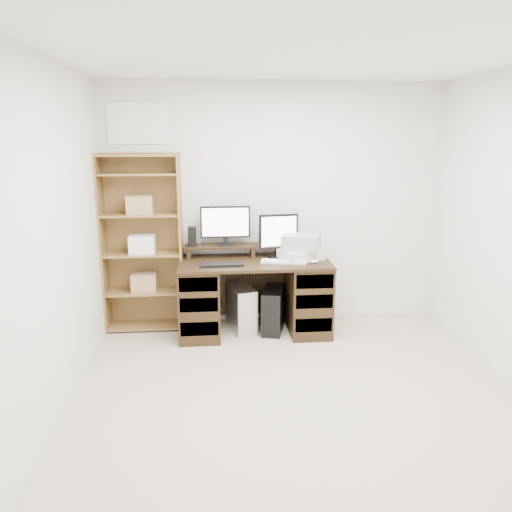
{
  "coord_description": "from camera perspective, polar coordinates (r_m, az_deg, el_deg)",
  "views": [
    {
      "loc": [
        -0.64,
        -3.15,
        1.97
      ],
      "look_at": [
        -0.23,
        1.43,
        0.85
      ],
      "focal_mm": 35.0,
      "sensor_mm": 36.0,
      "label": 1
    }
  ],
  "objects": [
    {
      "name": "monitor_wide",
      "position": [
        5.09,
        -3.53,
        3.73
      ],
      "size": [
        0.51,
        0.13,
        0.4
      ],
      "rotation": [
        0.0,
        0.0,
        0.0
      ],
      "color": "black",
      "rests_on": "riser_shelf"
    },
    {
      "name": "bookshelf",
      "position": [
        5.17,
        -12.84,
        1.58
      ],
      "size": [
        0.8,
        0.3,
        1.8
      ],
      "color": "olive",
      "rests_on": "ground"
    },
    {
      "name": "keyboard_white",
      "position": [
        4.9,
        3.18,
        -0.65
      ],
      "size": [
        0.46,
        0.23,
        0.02
      ],
      "primitive_type": "cube",
      "rotation": [
        0.0,
        0.0,
        -0.23
      ],
      "color": "silver",
      "rests_on": "desk"
    },
    {
      "name": "tower_silver",
      "position": [
        5.18,
        -1.69,
        -5.95
      ],
      "size": [
        0.31,
        0.5,
        0.46
      ],
      "primitive_type": "cube",
      "rotation": [
        0.0,
        0.0,
        0.24
      ],
      "color": "#B4B6BB",
      "rests_on": "ground"
    },
    {
      "name": "printer",
      "position": [
        5.03,
        5.15,
        0.17
      ],
      "size": [
        0.48,
        0.43,
        0.1
      ],
      "primitive_type": "cube",
      "rotation": [
        0.0,
        0.0,
        0.42
      ],
      "color": "beige",
      "rests_on": "desk"
    },
    {
      "name": "speaker",
      "position": [
        5.09,
        -7.3,
        2.23
      ],
      "size": [
        0.08,
        0.08,
        0.2
      ],
      "primitive_type": "cube",
      "rotation": [
        0.0,
        0.0,
        -0.06
      ],
      "color": "black",
      "rests_on": "riser_shelf"
    },
    {
      "name": "monitor_small",
      "position": [
        5.08,
        2.58,
        2.54
      ],
      "size": [
        0.4,
        0.18,
        0.44
      ],
      "rotation": [
        0.0,
        0.0,
        0.15
      ],
      "color": "black",
      "rests_on": "desk"
    },
    {
      "name": "basket",
      "position": [
        5.0,
        5.18,
        1.58
      ],
      "size": [
        0.43,
        0.37,
        0.15
      ],
      "primitive_type": "cube",
      "rotation": [
        0.0,
        0.0,
        -0.38
      ],
      "color": "#999FA3",
      "rests_on": "printer"
    },
    {
      "name": "keyboard_black",
      "position": [
        4.79,
        -3.94,
        -0.98
      ],
      "size": [
        0.42,
        0.16,
        0.02
      ],
      "primitive_type": "cube",
      "rotation": [
        0.0,
        0.0,
        0.05
      ],
      "color": "black",
      "rests_on": "desk"
    },
    {
      "name": "tower_black",
      "position": [
        5.15,
        1.98,
        -6.17
      ],
      "size": [
        0.29,
        0.48,
        0.45
      ],
      "rotation": [
        0.0,
        0.0,
        -0.24
      ],
      "color": "black",
      "rests_on": "ground"
    },
    {
      "name": "desk",
      "position": [
        5.07,
        -0.21,
        -4.5
      ],
      "size": [
        1.5,
        0.7,
        0.75
      ],
      "color": "black",
      "rests_on": "ground"
    },
    {
      "name": "riser_shelf",
      "position": [
        5.15,
        -0.41,
        1.03
      ],
      "size": [
        1.4,
        0.22,
        0.12
      ],
      "color": "black",
      "rests_on": "desk"
    },
    {
      "name": "mouse",
      "position": [
        4.9,
        6.66,
        -0.63
      ],
      "size": [
        0.09,
        0.07,
        0.03
      ],
      "primitive_type": "ellipsoid",
      "rotation": [
        0.0,
        0.0,
        0.18
      ],
      "color": "silver",
      "rests_on": "desk"
    },
    {
      "name": "room",
      "position": [
        3.3,
        6.24,
        1.01
      ],
      "size": [
        3.54,
        4.04,
        2.54
      ],
      "color": "#BEAE92",
      "rests_on": "ground"
    }
  ]
}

